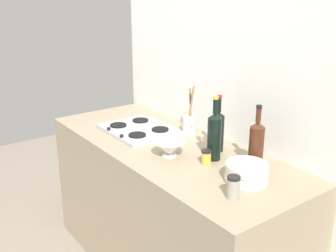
{
  "coord_description": "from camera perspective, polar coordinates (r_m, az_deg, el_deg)",
  "views": [
    {
      "loc": [
        1.8,
        -1.33,
        1.78
      ],
      "look_at": [
        0.0,
        0.0,
        1.02
      ],
      "focal_mm": 43.19,
      "sensor_mm": 36.0,
      "label": 1
    }
  ],
  "objects": [
    {
      "name": "counter_block",
      "position": [
        2.6,
        0.0,
        -11.96
      ],
      "size": [
        1.8,
        0.7,
        0.9
      ],
      "primitive_type": "cube",
      "color": "tan",
      "rests_on": "ground"
    },
    {
      "name": "backsplash_panel",
      "position": [
        2.55,
        6.92,
        5.42
      ],
      "size": [
        1.9,
        0.06,
        2.4
      ],
      "primitive_type": "cube",
      "color": "white",
      "rests_on": "ground"
    },
    {
      "name": "stovetop_hob",
      "position": [
        2.63,
        -4.13,
        -0.49
      ],
      "size": [
        0.47,
        0.38,
        0.04
      ],
      "color": "#B2B2B7",
      "rests_on": "counter_block"
    },
    {
      "name": "plate_stack",
      "position": [
        1.99,
        11.04,
        -6.45
      ],
      "size": [
        0.21,
        0.21,
        0.09
      ],
      "color": "silver",
      "rests_on": "counter_block"
    },
    {
      "name": "wine_bottle_leftmost",
      "position": [
        2.18,
        6.54,
        -1.32
      ],
      "size": [
        0.08,
        0.08,
        0.35
      ],
      "color": "black",
      "rests_on": "counter_block"
    },
    {
      "name": "wine_bottle_mid_left",
      "position": [
        2.12,
        12.37,
        -2.45
      ],
      "size": [
        0.08,
        0.08,
        0.33
      ],
      "color": "#472314",
      "rests_on": "counter_block"
    },
    {
      "name": "wine_bottle_mid_right",
      "position": [
        2.3,
        7.07,
        -0.56
      ],
      "size": [
        0.07,
        0.07,
        0.33
      ],
      "color": "black",
      "rests_on": "counter_block"
    },
    {
      "name": "mixing_bowl",
      "position": [
        2.23,
        0.19,
        -3.16
      ],
      "size": [
        0.18,
        0.18,
        0.09
      ],
      "color": "white",
      "rests_on": "counter_block"
    },
    {
      "name": "utensil_crock",
      "position": [
        2.58,
        2.98,
        0.47
      ],
      "size": [
        0.08,
        0.08,
        0.31
      ],
      "color": "silver",
      "rests_on": "counter_block"
    },
    {
      "name": "condiment_jar_front",
      "position": [
        2.14,
        5.41,
        -4.39
      ],
      "size": [
        0.05,
        0.05,
        0.08
      ],
      "color": "gold",
      "rests_on": "counter_block"
    },
    {
      "name": "condiment_jar_rear",
      "position": [
        1.82,
        9.19,
        -8.51
      ],
      "size": [
        0.06,
        0.06,
        0.1
      ],
      "color": "#9E998C",
      "rests_on": "counter_block"
    }
  ]
}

